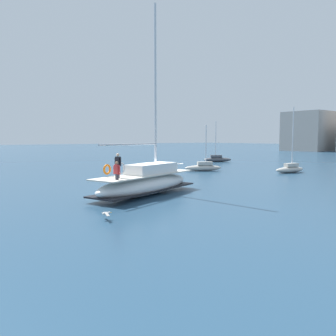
{
  "coord_description": "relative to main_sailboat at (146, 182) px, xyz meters",
  "views": [
    {
      "loc": [
        21.0,
        -14.61,
        4.01
      ],
      "look_at": [
        1.18,
        0.86,
        1.8
      ],
      "focal_mm": 36.49,
      "sensor_mm": 36.0,
      "label": 1
    }
  ],
  "objects": [
    {
      "name": "ground_plane",
      "position": [
        -1.15,
        1.07,
        -0.91
      ],
      "size": [
        400.0,
        400.0,
        0.0
      ],
      "primitive_type": "plane",
      "color": "navy"
    },
    {
      "name": "moored_catamaran",
      "position": [
        -10.19,
        15.38,
        -0.43
      ],
      "size": [
        3.17,
        4.49,
        5.58
      ],
      "color": "#B7B2A8",
      "rests_on": "ground"
    },
    {
      "name": "main_sailboat",
      "position": [
        0.0,
        0.0,
        0.0
      ],
      "size": [
        5.31,
        9.87,
        13.49
      ],
      "color": "white",
      "rests_on": "ground"
    },
    {
      "name": "moored_sloop_far",
      "position": [
        -20.35,
        28.42,
        -0.4
      ],
      "size": [
        3.59,
        4.48,
        6.77
      ],
      "color": "#4C4C51",
      "rests_on": "ground"
    },
    {
      "name": "moored_sloop_near",
      "position": [
        -2.45,
        21.81,
        -0.4
      ],
      "size": [
        1.69,
        4.48,
        7.54
      ],
      "color": "#B7B2A8",
      "rests_on": "ground"
    },
    {
      "name": "mooring_buoy",
      "position": [
        -6.53,
        2.88,
        -0.69
      ],
      "size": [
        0.74,
        0.74,
        0.97
      ],
      "color": "#EA4C19",
      "rests_on": "ground"
    },
    {
      "name": "seagull",
      "position": [
        5.05,
        -5.85,
        -0.57
      ],
      "size": [
        0.96,
        0.48,
        0.17
      ],
      "color": "silver",
      "rests_on": "ground"
    }
  ]
}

